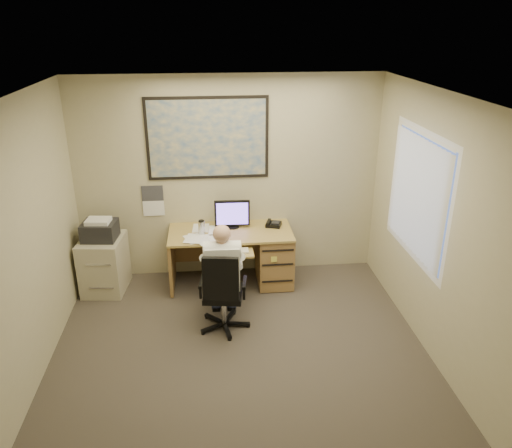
{
  "coord_description": "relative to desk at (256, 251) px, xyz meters",
  "views": [
    {
      "loc": [
        -0.28,
        -4.07,
        3.34
      ],
      "look_at": [
        0.27,
        1.3,
        1.08
      ],
      "focal_mm": 35.0,
      "sensor_mm": 36.0,
      "label": 1
    }
  ],
  "objects": [
    {
      "name": "filing_cabinet",
      "position": [
        -1.99,
        -0.03,
        -0.01
      ],
      "size": [
        0.58,
        0.67,
        1.0
      ],
      "rotation": [
        0.0,
        0.0,
        -0.11
      ],
      "color": "#B7AF93",
      "rests_on": "ground"
    },
    {
      "name": "room_shell",
      "position": [
        -0.33,
        -1.9,
        0.91
      ],
      "size": [
        4.0,
        4.5,
        2.7
      ],
      "color": "#3B352E",
      "rests_on": "ground"
    },
    {
      "name": "office_chair",
      "position": [
        -0.47,
        -1.1,
        -0.15
      ],
      "size": [
        0.67,
        0.67,
        1.0
      ],
      "rotation": [
        0.0,
        0.0,
        -0.15
      ],
      "color": "black",
      "rests_on": "ground"
    },
    {
      "name": "person",
      "position": [
        -0.48,
        -1.03,
        0.19
      ],
      "size": [
        0.55,
        0.77,
        1.26
      ],
      "primitive_type": null,
      "rotation": [
        0.0,
        0.0,
        -0.03
      ],
      "color": "white",
      "rests_on": "office_chair"
    },
    {
      "name": "desk",
      "position": [
        0.0,
        0.0,
        0.0
      ],
      "size": [
        1.6,
        0.97,
        1.12
      ],
      "color": "#AD924A",
      "rests_on": "ground"
    },
    {
      "name": "wall_calendar",
      "position": [
        -1.34,
        0.34,
        0.64
      ],
      "size": [
        0.28,
        0.01,
        0.42
      ],
      "primitive_type": "cube",
      "color": "white",
      "rests_on": "room_shell"
    },
    {
      "name": "window_blinds",
      "position": [
        1.64,
        -1.1,
        1.11
      ],
      "size": [
        0.06,
        1.4,
        1.3
      ],
      "primitive_type": null,
      "color": "silver",
      "rests_on": "room_shell"
    },
    {
      "name": "world_map",
      "position": [
        -0.59,
        0.33,
        1.46
      ],
      "size": [
        1.56,
        0.03,
        1.06
      ],
      "primitive_type": "cube",
      "color": "#1E4C93",
      "rests_on": "room_shell"
    }
  ]
}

